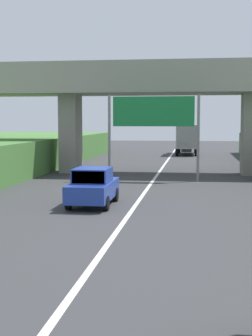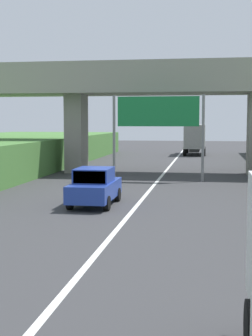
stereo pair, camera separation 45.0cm
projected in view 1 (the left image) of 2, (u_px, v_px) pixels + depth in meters
name	position (u px, v px, depth m)	size (l,w,h in m)	color
lane_centre_stripe	(149.00, 187.00, 28.82)	(0.20, 101.22, 0.01)	white
overpass_bridge	(159.00, 90.00, 35.79)	(40.00, 4.80, 7.99)	gray
overhead_highway_sign	(153.00, 117.00, 31.45)	(5.88, 0.18, 5.49)	slate
truck_silver	(187.00, 138.00, 56.73)	(2.44, 7.30, 3.44)	black
car_blue	(93.00, 187.00, 22.35)	(1.86, 4.10, 1.72)	#233D9E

